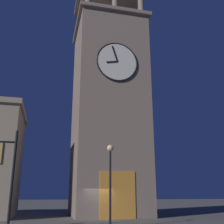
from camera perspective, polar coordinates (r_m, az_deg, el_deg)
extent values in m
plane|color=#56544F|center=(24.50, -2.67, -21.32)|extent=(200.00, 200.00, 0.00)
cube|color=gray|center=(29.93, -0.73, -0.43)|extent=(7.19, 7.47, 20.71)
cube|color=gray|center=(34.40, -0.66, 16.71)|extent=(7.79, 8.07, 0.40)
cylinder|color=gray|center=(33.87, 5.95, 21.76)|extent=(0.70, 0.70, 3.76)
cylinder|color=gray|center=(38.71, 2.78, 16.21)|extent=(0.70, 0.70, 3.76)
cylinder|color=gray|center=(38.10, -1.74, 16.79)|extent=(0.70, 0.70, 3.76)
cylinder|color=gray|center=(37.72, -6.41, 17.29)|extent=(0.70, 0.70, 3.76)
cube|color=gray|center=(36.85, -0.64, 22.12)|extent=(7.79, 8.07, 0.40)
cylinder|color=silver|center=(28.09, 1.04, 10.29)|extent=(4.07, 0.12, 4.07)
torus|color=black|center=(28.07, 1.05, 10.30)|extent=(4.23, 0.16, 4.23)
cube|color=black|center=(27.84, -0.02, 10.30)|extent=(1.12, 0.06, 0.33)
cube|color=black|center=(28.33, 0.57, 11.92)|extent=(0.63, 0.06, 1.69)
cube|color=orange|center=(25.15, 1.14, -16.65)|extent=(3.20, 0.24, 4.00)
cylinder|color=black|center=(17.59, -19.80, -12.84)|extent=(0.16, 0.16, 5.76)
cylinder|color=black|center=(18.30, -0.37, -15.49)|extent=(0.14, 0.14, 4.75)
sphere|color=#F9DB8C|center=(18.53, -0.36, -7.44)|extent=(0.44, 0.44, 0.44)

